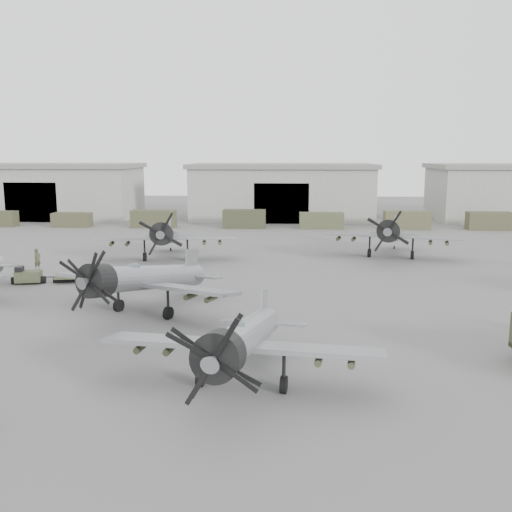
% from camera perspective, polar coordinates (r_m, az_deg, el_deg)
% --- Properties ---
extents(ground, '(220.00, 220.00, 0.00)m').
position_cam_1_polar(ground, '(31.09, 1.22, -9.25)').
color(ground, '#565654').
rests_on(ground, ground).
extents(hangar_left, '(29.00, 14.80, 8.70)m').
position_cam_1_polar(hangar_left, '(99.41, -20.00, 6.19)').
color(hangar_left, '#A5A59A').
rests_on(hangar_left, ground).
extents(hangar_center, '(29.00, 14.80, 8.70)m').
position_cam_1_polar(hangar_center, '(91.45, 2.61, 6.49)').
color(hangar_center, '#A5A59A').
rests_on(hangar_center, ground).
extents(support_truck_1, '(5.41, 2.20, 1.98)m').
position_cam_1_polar(support_truck_1, '(85.58, -17.92, 3.47)').
color(support_truck_1, '#413F2A').
rests_on(support_truck_1, ground).
extents(support_truck_2, '(6.22, 2.20, 2.44)m').
position_cam_1_polar(support_truck_2, '(82.04, -10.20, 3.70)').
color(support_truck_2, '#3F402A').
rests_on(support_truck_2, ground).
extents(support_truck_3, '(5.94, 2.20, 2.56)m').
position_cam_1_polar(support_truck_3, '(80.04, -1.18, 3.74)').
color(support_truck_3, '#363825').
rests_on(support_truck_3, ground).
extents(support_truck_4, '(6.10, 2.20, 2.22)m').
position_cam_1_polar(support_truck_4, '(79.97, 6.55, 3.54)').
color(support_truck_4, '#45482F').
rests_on(support_truck_4, ground).
extents(support_truck_5, '(6.22, 2.20, 2.51)m').
position_cam_1_polar(support_truck_5, '(81.48, 14.85, 3.49)').
color(support_truck_5, '#4A4930').
rests_on(support_truck_5, ground).
extents(support_truck_6, '(5.99, 2.20, 2.44)m').
position_cam_1_polar(support_truck_6, '(84.45, 22.30, 3.27)').
color(support_truck_6, '#41412B').
rests_on(support_truck_6, ground).
extents(aircraft_near_1, '(12.70, 11.43, 5.04)m').
position_cam_1_polar(aircraft_near_1, '(25.21, -1.54, -8.46)').
color(aircraft_near_1, gray).
rests_on(aircraft_near_1, ground).
extents(aircraft_mid_1, '(13.03, 11.80, 5.32)m').
position_cam_1_polar(aircraft_mid_1, '(37.31, -11.49, -2.27)').
color(aircraft_mid_1, gray).
rests_on(aircraft_mid_1, ground).
extents(aircraft_far_0, '(13.88, 12.49, 5.51)m').
position_cam_1_polar(aircraft_far_0, '(55.94, -9.03, 2.04)').
color(aircraft_far_0, gray).
rests_on(aircraft_far_0, ground).
extents(aircraft_far_1, '(14.02, 12.62, 5.58)m').
position_cam_1_polar(aircraft_far_1, '(58.21, 13.38, 2.24)').
color(aircraft_far_1, gray).
rests_on(aircraft_far_1, ground).
extents(tug_trailer, '(7.31, 2.82, 1.45)m').
position_cam_1_polar(tug_trailer, '(49.10, -20.02, -1.93)').
color(tug_trailer, '#383E28').
rests_on(tug_trailer, ground).
extents(ground_crew, '(0.71, 0.85, 1.98)m').
position_cam_1_polar(ground_crew, '(54.63, -21.02, -0.32)').
color(ground_crew, '#3A3926').
rests_on(ground_crew, ground).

